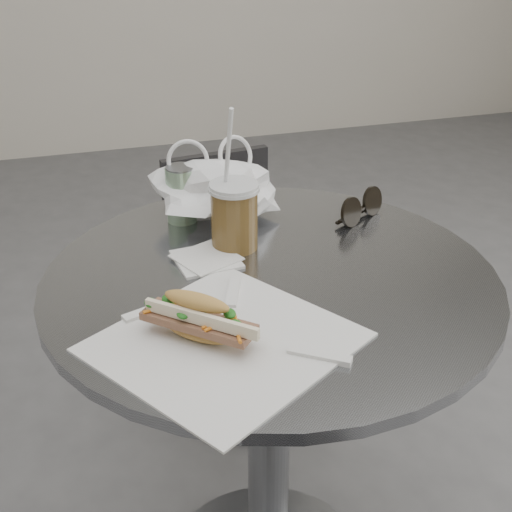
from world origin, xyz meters
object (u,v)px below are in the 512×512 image
object	(u,v)px
cafe_table	(269,405)
sunglasses	(360,209)
iced_coffee	(234,215)
drink_can	(181,194)
banh_mi	(198,318)
chair_far	(237,305)

from	to	relation	value
cafe_table	sunglasses	distance (m)	0.41
iced_coffee	drink_can	distance (m)	0.15
cafe_table	sunglasses	xyz separation A→B (m)	(0.23, 0.16, 0.30)
banh_mi	iced_coffee	bearing A→B (deg)	107.44
cafe_table	banh_mi	xyz separation A→B (m)	(-0.15, -0.15, 0.31)
drink_can	banh_mi	bearing A→B (deg)	-97.74
sunglasses	chair_far	bearing A→B (deg)	76.51
iced_coffee	drink_can	world-z (taller)	iced_coffee
iced_coffee	drink_can	xyz separation A→B (m)	(-0.07, 0.14, -0.01)
iced_coffee	sunglasses	size ratio (longest dim) A/B	2.17
sunglasses	iced_coffee	bearing A→B (deg)	157.87
sunglasses	drink_can	size ratio (longest dim) A/B	1.10
chair_far	sunglasses	world-z (taller)	sunglasses
sunglasses	cafe_table	bearing A→B (deg)	-176.51
iced_coffee	banh_mi	bearing A→B (deg)	-114.90
banh_mi	cafe_table	bearing A→B (deg)	85.83
cafe_table	iced_coffee	size ratio (longest dim) A/B	2.92
chair_far	iced_coffee	world-z (taller)	iced_coffee
chair_far	sunglasses	xyz separation A→B (m)	(0.14, -0.42, 0.45)
chair_far	banh_mi	distance (m)	0.90
chair_far	iced_coffee	xyz separation A→B (m)	(-0.12, -0.47, 0.49)
chair_far	drink_can	world-z (taller)	drink_can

